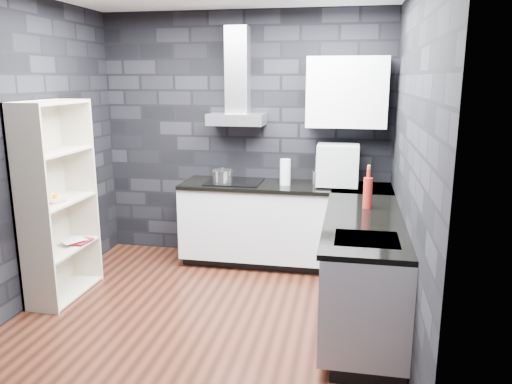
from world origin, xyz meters
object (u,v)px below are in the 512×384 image
(pot, at_px, (222,177))
(fruit_bowl, at_px, (54,199))
(glass_vase, at_px, (285,172))
(utensil_crock, at_px, (317,178))
(appliance_garage, at_px, (338,165))
(storage_jar, at_px, (286,178))
(red_bottle, at_px, (368,193))
(bookshelf, at_px, (58,202))

(pot, xyz_separation_m, fruit_bowl, (-1.27, -1.08, -0.04))
(glass_vase, bearing_deg, pot, -172.75)
(utensil_crock, relative_size, appliance_garage, 0.33)
(storage_jar, relative_size, fruit_bowl, 0.47)
(red_bottle, bearing_deg, bookshelf, -173.81)
(pot, relative_size, fruit_bowl, 0.90)
(red_bottle, relative_size, bookshelf, 0.15)
(utensil_crock, height_order, fruit_bowl, utensil_crock)
(red_bottle, distance_m, bookshelf, 2.76)
(glass_vase, bearing_deg, appliance_garage, 1.99)
(utensil_crock, relative_size, red_bottle, 0.51)
(pot, distance_m, fruit_bowl, 1.66)
(fruit_bowl, bearing_deg, appliance_garage, 25.64)
(fruit_bowl, bearing_deg, red_bottle, 7.28)
(glass_vase, xyz_separation_m, appliance_garage, (0.53, 0.02, 0.09))
(red_bottle, bearing_deg, fruit_bowl, -172.72)
(pot, distance_m, red_bottle, 1.64)
(storage_jar, relative_size, utensil_crock, 0.80)
(glass_vase, distance_m, storage_jar, 0.12)
(appliance_garage, height_order, bookshelf, bookshelf)
(glass_vase, height_order, bookshelf, bookshelf)
(pot, xyz_separation_m, bookshelf, (-1.27, -1.02, -0.07))
(red_bottle, bearing_deg, pot, 153.71)
(glass_vase, xyz_separation_m, utensil_crock, (0.32, 0.10, -0.07))
(utensil_crock, relative_size, bookshelf, 0.08)
(glass_vase, distance_m, utensil_crock, 0.35)
(red_bottle, height_order, bookshelf, bookshelf)
(glass_vase, bearing_deg, utensil_crock, 17.74)
(pot, bearing_deg, storage_jar, 14.64)
(storage_jar, distance_m, appliance_garage, 0.57)
(utensil_crock, bearing_deg, appliance_garage, -21.98)
(pot, height_order, utensil_crock, same)
(appliance_garage, bearing_deg, utensil_crock, 157.72)
(storage_jar, height_order, red_bottle, red_bottle)
(appliance_garage, bearing_deg, pot, -175.41)
(fruit_bowl, bearing_deg, storage_jar, 33.04)
(storage_jar, relative_size, red_bottle, 0.41)
(glass_vase, height_order, utensil_crock, glass_vase)
(storage_jar, distance_m, utensil_crock, 0.33)
(pot, bearing_deg, utensil_crock, 10.81)
(utensil_crock, xyz_separation_m, red_bottle, (0.49, -0.91, 0.06))
(glass_vase, distance_m, appliance_garage, 0.54)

